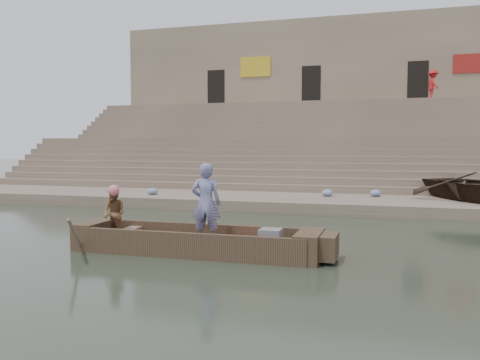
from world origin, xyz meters
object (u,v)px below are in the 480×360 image
at_px(standing_man, 206,203).
at_px(rowing_man, 114,213).
at_px(television, 270,238).
at_px(main_rowboat, 196,248).
at_px(pedestrian, 433,85).

distance_m(standing_man, rowing_man, 2.26).
xyz_separation_m(standing_man, television, (1.47, -0.05, -0.70)).
height_order(main_rowboat, rowing_man, rowing_man).
relative_size(rowing_man, television, 2.60).
bearing_deg(standing_man, television, 169.26).
bearing_deg(television, rowing_man, -178.89).
bearing_deg(television, main_rowboat, 180.00).
bearing_deg(television, standing_man, 178.00).
relative_size(standing_man, television, 3.92).
height_order(standing_man, pedestrian, pedestrian).
bearing_deg(main_rowboat, standing_man, 12.36).
bearing_deg(standing_man, pedestrian, -114.52).
bearing_deg(main_rowboat, pedestrian, 73.71).
xyz_separation_m(rowing_man, television, (3.71, 0.07, -0.40)).
distance_m(television, pedestrian, 24.00).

